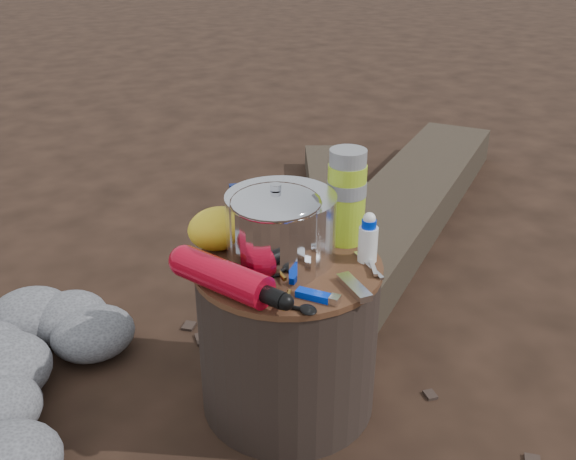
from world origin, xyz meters
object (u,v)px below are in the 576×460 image
camping_pot (276,230)px  fuel_bottle (223,277)px  log_main (405,205)px  travel_mug (298,208)px  stump (288,335)px  thermos (346,197)px

camping_pot → fuel_bottle: size_ratio=0.65×
log_main → travel_mug: travel_mug is taller
fuel_bottle → stump: bearing=-11.0°
fuel_bottle → thermos: size_ratio=1.29×
thermos → stump: bearing=-167.9°
fuel_bottle → travel_mug: 0.34m
stump → camping_pot: bearing=-164.5°
stump → thermos: (0.18, 0.04, 0.31)m
fuel_bottle → travel_mug: size_ratio=2.55×
stump → fuel_bottle: (-0.18, -0.04, 0.23)m
camping_pot → stump: bearing=15.5°
camping_pot → travel_mug: size_ratio=1.67×
stump → camping_pot: 0.30m
camping_pot → travel_mug: 0.22m
travel_mug → camping_pot: bearing=-131.8°
stump → travel_mug: 0.31m
camping_pot → log_main: bearing=37.2°
log_main → travel_mug: (-0.80, -0.56, 0.38)m
log_main → thermos: 1.08m
fuel_bottle → travel_mug: (0.28, 0.19, 0.02)m
fuel_bottle → log_main: bearing=9.8°
log_main → camping_pot: size_ratio=9.55×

